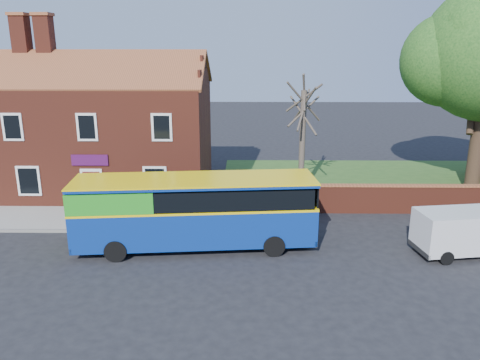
{
  "coord_description": "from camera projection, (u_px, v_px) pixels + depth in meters",
  "views": [
    {
      "loc": [
        1.49,
        -17.14,
        8.74
      ],
      "look_at": [
        1.2,
        5.0,
        2.4
      ],
      "focal_mm": 35.0,
      "sensor_mm": 36.0,
      "label": 1
    }
  ],
  "objects": [
    {
      "name": "shop_building",
      "position": [
        109.0,
        135.0,
        29.1
      ],
      "size": [
        12.3,
        8.13,
        10.5
      ],
      "color": "maroon",
      "rests_on": "ground"
    },
    {
      "name": "kerb",
      "position": [
        72.0,
        231.0,
        22.82
      ],
      "size": [
        18.0,
        0.15,
        0.14
      ],
      "primitive_type": "cube",
      "color": "slate",
      "rests_on": "ground"
    },
    {
      "name": "boundary_wall",
      "position": [
        459.0,
        199.0,
        25.25
      ],
      "size": [
        22.0,
        0.38,
        1.6
      ],
      "color": "maroon",
      "rests_on": "ground"
    },
    {
      "name": "ground",
      "position": [
        209.0,
        271.0,
        18.9
      ],
      "size": [
        120.0,
        120.0,
        0.0
      ],
      "primitive_type": "plane",
      "color": "black",
      "rests_on": "ground"
    },
    {
      "name": "grass_strip",
      "position": [
        418.0,
        182.0,
        31.23
      ],
      "size": [
        26.0,
        12.0,
        0.04
      ],
      "primitive_type": "cube",
      "color": "#426B28",
      "rests_on": "ground"
    },
    {
      "name": "bare_tree",
      "position": [
        302.0,
        137.0,
        27.96
      ],
      "size": [
        2.57,
        3.07,
        6.87
      ],
      "color": "#4C4238",
      "rests_on": "ground"
    },
    {
      "name": "van_near",
      "position": [
        469.0,
        230.0,
        20.16
      ],
      "size": [
        4.73,
        2.43,
        1.98
      ],
      "rotation": [
        0.0,
        0.0,
        0.14
      ],
      "color": "silver",
      "rests_on": "ground"
    },
    {
      "name": "bus",
      "position": [
        188.0,
        209.0,
        20.67
      ],
      "size": [
        10.74,
        3.61,
        3.21
      ],
      "rotation": [
        0.0,
        0.0,
        0.09
      ],
      "color": "navy",
      "rests_on": "ground"
    },
    {
      "name": "pavement",
      "position": [
        84.0,
        218.0,
        24.5
      ],
      "size": [
        18.0,
        3.5,
        0.12
      ],
      "primitive_type": "cube",
      "color": "gray",
      "rests_on": "ground"
    }
  ]
}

